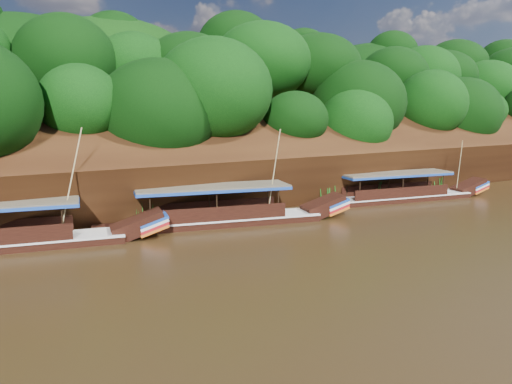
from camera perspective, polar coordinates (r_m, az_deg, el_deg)
ground at (r=24.97m, az=6.84°, el=-6.89°), size 160.00×160.00×0.00m
riverbank at (r=44.53m, az=-10.94°, el=2.90°), size 120.00×30.06×19.40m
boat_0 at (r=39.98m, az=17.23°, el=-0.17°), size 13.52×3.93×4.92m
boat_1 at (r=30.63m, az=-2.26°, el=-2.62°), size 14.03×4.87×6.23m
boat_2 at (r=28.24m, az=-26.36°, el=-4.76°), size 15.24×4.70×6.50m
reeds at (r=31.39m, az=-8.16°, el=-1.77°), size 49.46×2.35×2.16m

